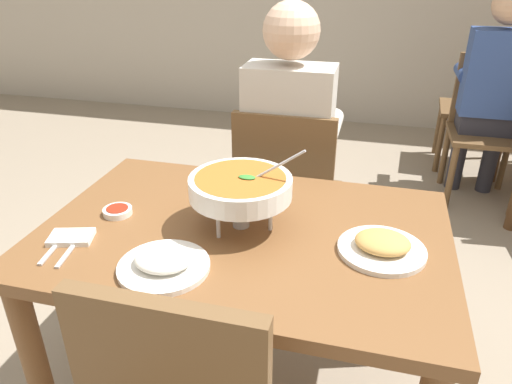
# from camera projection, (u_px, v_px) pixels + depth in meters

# --- Properties ---
(dining_table_main) EXTENTS (1.20, 0.81, 0.73)m
(dining_table_main) POSITION_uv_depth(u_px,v_px,m) (244.00, 261.00, 1.47)
(dining_table_main) COLOR brown
(dining_table_main) RESTS_ON ground_plane
(chair_diner_main) EXTENTS (0.44, 0.44, 0.90)m
(chair_diner_main) POSITION_uv_depth(u_px,v_px,m) (287.00, 193.00, 2.11)
(chair_diner_main) COLOR brown
(chair_diner_main) RESTS_ON ground_plane
(diner_main) EXTENTS (0.40, 0.45, 1.31)m
(diner_main) POSITION_uv_depth(u_px,v_px,m) (290.00, 140.00, 2.03)
(diner_main) COLOR #2D2D38
(diner_main) RESTS_ON ground_plane
(curry_bowl) EXTENTS (0.33, 0.30, 0.26)m
(curry_bowl) POSITION_uv_depth(u_px,v_px,m) (241.00, 187.00, 1.38)
(curry_bowl) COLOR silver
(curry_bowl) RESTS_ON dining_table_main
(rice_plate) EXTENTS (0.24, 0.24, 0.06)m
(rice_plate) POSITION_uv_depth(u_px,v_px,m) (163.00, 263.00, 1.23)
(rice_plate) COLOR white
(rice_plate) RESTS_ON dining_table_main
(appetizer_plate) EXTENTS (0.24, 0.24, 0.06)m
(appetizer_plate) POSITION_uv_depth(u_px,v_px,m) (382.00, 246.00, 1.30)
(appetizer_plate) COLOR white
(appetizer_plate) RESTS_ON dining_table_main
(sauce_dish) EXTENTS (0.09, 0.09, 0.02)m
(sauce_dish) POSITION_uv_depth(u_px,v_px,m) (118.00, 211.00, 1.49)
(sauce_dish) COLOR white
(sauce_dish) RESTS_ON dining_table_main
(napkin_folded) EXTENTS (0.14, 0.11, 0.02)m
(napkin_folded) POSITION_uv_depth(u_px,v_px,m) (71.00, 237.00, 1.36)
(napkin_folded) COLOR white
(napkin_folded) RESTS_ON dining_table_main
(fork_utensil) EXTENTS (0.04, 0.17, 0.01)m
(fork_utensil) POSITION_uv_depth(u_px,v_px,m) (55.00, 247.00, 1.33)
(fork_utensil) COLOR silver
(fork_utensil) RESTS_ON dining_table_main
(spoon_utensil) EXTENTS (0.04, 0.17, 0.01)m
(spoon_utensil) POSITION_uv_depth(u_px,v_px,m) (70.00, 249.00, 1.31)
(spoon_utensil) COLOR silver
(spoon_utensil) RESTS_ON dining_table_main
(chair_bg_left) EXTENTS (0.44, 0.44, 0.90)m
(chair_bg_left) POSITION_uv_depth(u_px,v_px,m) (486.00, 120.00, 3.02)
(chair_bg_left) COLOR brown
(chair_bg_left) RESTS_ON ground_plane
(chair_bg_corner) EXTENTS (0.46, 0.46, 0.90)m
(chair_bg_corner) POSITION_uv_depth(u_px,v_px,m) (488.00, 101.00, 3.41)
(chair_bg_corner) COLOR brown
(chair_bg_corner) RESTS_ON ground_plane
(patron_bg_left) EXTENTS (0.40, 0.45, 1.31)m
(patron_bg_left) POSITION_uv_depth(u_px,v_px,m) (493.00, 84.00, 2.89)
(patron_bg_left) COLOR #2D2D38
(patron_bg_left) RESTS_ON ground_plane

